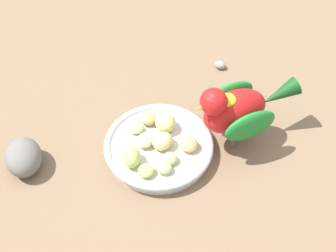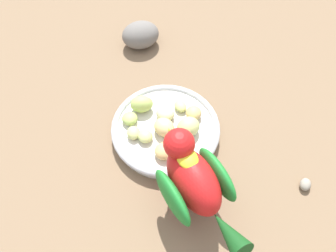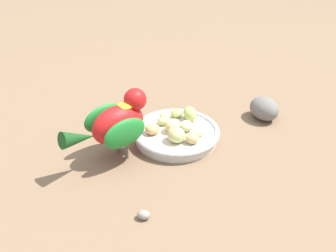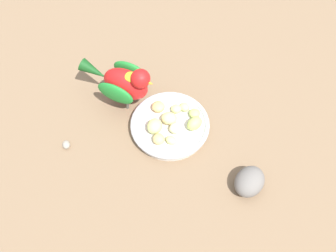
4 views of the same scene
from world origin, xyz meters
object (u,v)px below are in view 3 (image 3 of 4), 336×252
apple_piece_0 (186,126)px  apple_piece_8 (177,113)px  rock_large (264,109)px  apple_piece_9 (152,129)px  pebble_0 (144,215)px  apple_piece_3 (167,116)px  apple_piece_6 (192,138)px  apple_piece_5 (198,133)px  apple_piece_4 (190,114)px  apple_piece_1 (173,125)px  parrot (117,123)px  apple_piece_2 (176,135)px  feeding_bowl (176,134)px  apple_piece_7 (163,121)px

apple_piece_0 → apple_piece_8: apple_piece_0 is taller
apple_piece_8 → rock_large: rock_large is taller
apple_piece_9 → pebble_0: bearing=62.5°
apple_piece_3 → apple_piece_6: (-0.01, 0.11, 0.00)m
apple_piece_6 → apple_piece_5: bearing=-143.1°
apple_piece_8 → pebble_0: (0.19, 0.25, -0.02)m
apple_piece_4 → apple_piece_6: bearing=64.5°
apple_piece_1 → apple_piece_3: size_ratio=1.46×
apple_piece_4 → parrot: 0.19m
apple_piece_6 → rock_large: size_ratio=0.38×
apple_piece_8 → apple_piece_9: apple_piece_9 is taller
apple_piece_0 → apple_piece_2: 0.05m
apple_piece_0 → apple_piece_8: 0.06m
apple_piece_8 → rock_large: bearing=161.7°
apple_piece_6 → rock_large: bearing=-168.4°
apple_piece_4 → pebble_0: apple_piece_4 is taller
apple_piece_8 → apple_piece_1: bearing=55.2°
apple_piece_5 → apple_piece_9: (0.08, -0.05, 0.00)m
apple_piece_6 → apple_piece_9: apple_piece_6 is taller
apple_piece_6 → apple_piece_8: apple_piece_6 is taller
apple_piece_4 → apple_piece_8: (0.02, -0.03, -0.01)m
apple_piece_5 → apple_piece_6: (0.02, 0.02, 0.00)m
parrot → rock_large: parrot is taller
apple_piece_0 → apple_piece_5: size_ratio=1.22×
apple_piece_9 → apple_piece_6: bearing=130.6°
apple_piece_1 → apple_piece_6: 0.06m
apple_piece_0 → rock_large: 0.21m
apple_piece_6 → pebble_0: (0.17, 0.14, -0.02)m
apple_piece_2 → apple_piece_4: 0.09m
apple_piece_2 → apple_piece_6: 0.03m
apple_piece_4 → apple_piece_9: 0.10m
apple_piece_4 → apple_piece_6: size_ratio=1.39×
apple_piece_2 → pebble_0: bearing=48.3°
apple_piece_3 → apple_piece_5: bearing=107.2°
feeding_bowl → apple_piece_1: 0.02m
apple_piece_6 → parrot: size_ratio=0.14×
apple_piece_1 → apple_piece_3: apple_piece_1 is taller
parrot → rock_large: size_ratio=2.61×
apple_piece_0 → apple_piece_4: 0.05m
apple_piece_0 → apple_piece_5: 0.03m
feeding_bowl → apple_piece_7: bearing=-71.4°
apple_piece_2 → apple_piece_8: (-0.05, -0.09, -0.01)m
apple_piece_0 → apple_piece_4: (-0.03, -0.04, 0.00)m
apple_piece_3 → rock_large: rock_large is taller
rock_large → pebble_0: size_ratio=3.45×
feeding_bowl → apple_piece_9: (0.05, -0.02, 0.02)m
apple_piece_0 → parrot: bearing=0.6°
feeding_bowl → apple_piece_6: 0.06m
apple_piece_8 → rock_large: (-0.20, 0.07, -0.00)m
rock_large → apple_piece_1: bearing=-3.2°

